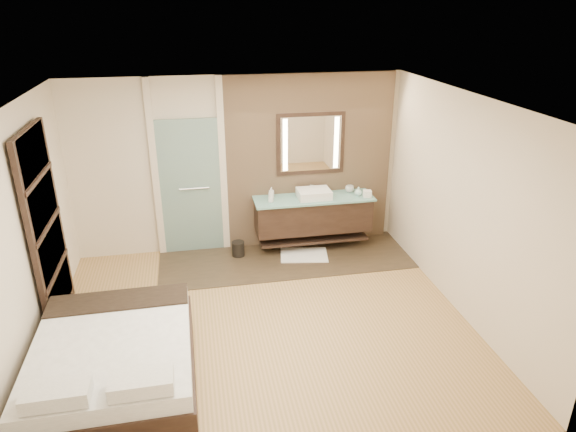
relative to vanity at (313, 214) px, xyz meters
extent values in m
plane|color=olive|center=(-1.10, -1.92, -0.58)|extent=(5.00, 5.00, 0.00)
cube|color=#31261B|center=(-0.50, -0.32, -0.57)|extent=(3.80, 1.30, 0.01)
cube|color=tan|center=(0.00, 0.29, 0.77)|extent=(2.60, 0.08, 2.70)
cube|color=black|center=(0.00, 0.00, -0.01)|extent=(1.80, 0.50, 0.50)
cube|color=black|center=(0.00, 0.00, -0.40)|extent=(1.71, 0.45, 0.04)
cube|color=#91DDD3|center=(0.00, -0.02, 0.27)|extent=(1.85, 0.55, 0.03)
cube|color=white|center=(0.00, -0.02, 0.35)|extent=(0.50, 0.38, 0.13)
cylinder|color=silver|center=(0.00, 0.17, 0.37)|extent=(0.03, 0.03, 0.18)
cylinder|color=silver|center=(0.00, 0.13, 0.45)|extent=(0.02, 0.10, 0.02)
cube|color=black|center=(0.00, 0.24, 1.07)|extent=(1.06, 0.03, 0.96)
cube|color=white|center=(0.00, 0.23, 1.07)|extent=(0.94, 0.01, 0.84)
cube|color=#FFE8BF|center=(-0.40, 0.22, 1.07)|extent=(0.07, 0.01, 0.80)
cube|color=#FFE8BF|center=(0.40, 0.22, 1.07)|extent=(0.07, 0.01, 0.80)
cube|color=#ADDBD1|center=(-1.85, 0.28, 0.47)|extent=(0.90, 0.05, 2.10)
cylinder|color=silver|center=(-1.80, 0.23, 0.47)|extent=(0.45, 0.03, 0.03)
cube|color=beige|center=(-2.35, 0.29, 0.77)|extent=(0.10, 0.08, 2.70)
cube|color=beige|center=(-1.35, 0.29, 0.77)|extent=(0.10, 0.08, 2.70)
cube|color=black|center=(-3.53, -1.32, 0.62)|extent=(0.06, 1.20, 2.40)
cube|color=beige|center=(-3.51, -1.32, -0.21)|extent=(0.02, 1.06, 0.52)
cube|color=beige|center=(-3.51, -1.32, 0.38)|extent=(0.02, 1.06, 0.52)
cube|color=beige|center=(-3.51, -1.32, 0.96)|extent=(0.02, 1.06, 0.52)
cube|color=beige|center=(-3.51, -1.32, 1.55)|extent=(0.02, 1.06, 0.52)
cube|color=black|center=(-2.71, -2.79, -0.37)|extent=(1.57, 1.95, 0.43)
cube|color=silver|center=(-2.71, -2.79, -0.07)|extent=(1.52, 1.90, 0.17)
cube|color=black|center=(-2.72, -2.06, 0.02)|extent=(1.51, 0.45, 0.04)
cube|color=silver|center=(-3.04, -3.56, 0.10)|extent=(0.54, 0.30, 0.14)
cube|color=silver|center=(-2.37, -3.56, 0.10)|extent=(0.54, 0.30, 0.14)
cube|color=white|center=(-0.20, -0.27, -0.56)|extent=(0.79, 0.61, 0.02)
cylinder|color=black|center=(-1.20, -0.07, -0.46)|extent=(0.25, 0.25, 0.24)
cube|color=white|center=(0.82, -0.14, 0.33)|extent=(0.14, 0.14, 0.10)
imported|color=silver|center=(-0.68, -0.08, 0.39)|extent=(0.10, 0.10, 0.21)
imported|color=#B2B2B2|center=(-0.64, 0.11, 0.37)|extent=(0.08, 0.08, 0.17)
imported|color=silver|center=(0.70, -0.06, 0.35)|extent=(0.12, 0.12, 0.14)
imported|color=silver|center=(0.62, 0.12, 0.34)|extent=(0.14, 0.14, 0.10)
camera|label=1|loc=(-1.81, -7.19, 3.09)|focal=32.00mm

